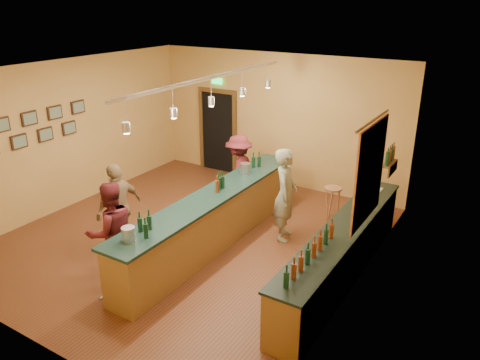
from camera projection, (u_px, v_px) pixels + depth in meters
The scene contains 18 objects.
floor at pixel (191, 237), 9.15m from camera, with size 7.00×7.00×0.00m, color #5A2919.
ceiling at pixel (184, 71), 7.98m from camera, with size 6.50×7.00×0.02m, color silver.
wall_back at pixel (276, 120), 11.34m from camera, with size 6.50×0.02×3.20m, color #B88C45.
wall_front at pixel (15, 238), 5.79m from camera, with size 6.50×0.02×3.20m, color #B88C45.
wall_left at pixel (69, 134), 10.15m from camera, with size 0.02×7.00×3.20m, color #B88C45.
wall_right at pixel (361, 197), 6.98m from camera, with size 0.02×7.00×3.20m, color #B88C45.
doorway at pixel (218, 130), 12.32m from camera, with size 1.15×0.09×2.48m.
tapestry at pixel (370, 173), 7.21m from camera, with size 0.03×1.40×1.60m, color maroon.
bottle_shelf at pixel (391, 157), 8.50m from camera, with size 0.17×0.55×0.54m.
picture_grid at pixel (38, 127), 9.41m from camera, with size 0.06×2.20×0.70m, color #382111, non-canonical shape.
back_counter at pixel (342, 252), 7.66m from camera, with size 0.60×4.55×1.27m.
tasting_bar at pixel (214, 216), 8.66m from camera, with size 0.73×5.10×1.38m.
pendant_track at pixel (211, 87), 7.79m from camera, with size 0.11×4.60×0.50m.
bartender at pixel (285, 195), 8.82m from camera, with size 0.66×0.43×1.81m, color gray.
customer_a at pixel (111, 232), 7.53m from camera, with size 0.83×0.65×1.71m, color #59191E.
customer_b at pixel (119, 208), 8.43m from camera, with size 0.99×0.41×1.68m, color #997A51.
customer_c at pixel (239, 171), 10.25m from camera, with size 1.06×0.61×1.64m, color #59191E.
bar_stool at pixel (333, 194), 9.69m from camera, with size 0.35×0.35×0.72m.
Camera 1 is at (5.07, -6.40, 4.39)m, focal length 35.00 mm.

